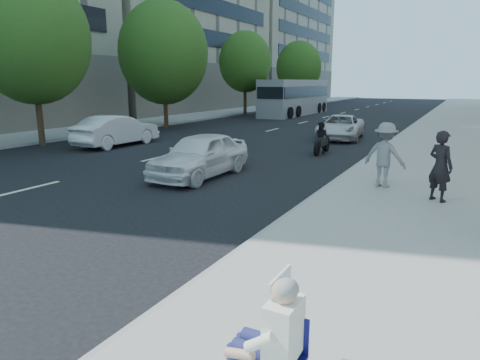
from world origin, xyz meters
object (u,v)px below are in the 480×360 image
Objects in this scene: seated_protester at (271,332)px; motorcycle at (322,140)px; pedestrian_woman at (440,166)px; white_sedan_near at (200,155)px; bus at (295,97)px; white_sedan_far at (341,127)px; white_sedan_mid at (117,130)px; jogger at (385,155)px.

seated_protester reaches higher than motorcycle.
white_sedan_near is at bearing 33.20° from pedestrian_woman.
motorcycle is at bearing -65.62° from bus.
white_sedan_far is at bearing -60.47° from bus.
white_sedan_mid reaches higher than seated_protester.
white_sedan_far is at bearing 82.56° from white_sedan_near.
white_sedan_far is (9.17, 7.78, -0.10)m from white_sedan_mid.
white_sedan_near is 0.91× the size of white_sedan_far.
seated_protester is 0.27× the size of white_sedan_far.
seated_protester is 10.71m from white_sedan_near.
pedestrian_woman is at bearing -70.73° from white_sedan_far.
pedestrian_woman is 31.22m from bus.
white_sedan_far is 5.45m from motorcycle.
motorcycle is 23.12m from bus.
white_sedan_near is at bearing 20.59° from jogger.
pedestrian_woman is 0.42× the size of white_sedan_near.
jogger reaches higher than white_sedan_mid.
pedestrian_woman is (1.51, -0.89, -0.03)m from jogger.
jogger is at bearing -59.59° from motorcycle.
motorcycle is (0.62, -5.42, -0.02)m from white_sedan_far.
jogger is 0.43× the size of white_sedan_near.
motorcycle reaches higher than white_sedan_far.
white_sedan_far is 0.39× the size of bus.
white_sedan_near is at bearing 126.73° from seated_protester.
white_sedan_near reaches higher than white_sedan_far.
bus is at bearing 111.55° from motorcycle.
white_sedan_mid is at bearing -168.57° from motorcycle.
motorcycle is (-4.21, 15.00, -0.24)m from seated_protester.
seated_protester is 0.72× the size of pedestrian_woman.
seated_protester is 15.58m from motorcycle.
motorcycle is 0.17× the size of bus.
jogger is at bearing -63.63° from bus.
jogger is 1.75m from pedestrian_woman.
white_sedan_near is (-6.41, 8.58, -0.14)m from seated_protester.
seated_protester is 9.36m from jogger.
white_sedan_mid is 10.07m from motorcycle.
white_sedan_near is at bearing -74.89° from bus.
white_sedan_near is at bearing -103.93° from white_sedan_far.
jogger is at bearing 7.53° from white_sedan_near.
seated_protester is 38.59m from bus.
motorcycle is at bearing 71.27° from white_sedan_near.
pedestrian_woman is 15.48m from white_sedan_mid.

